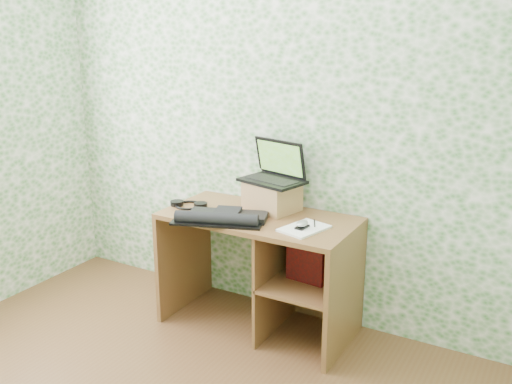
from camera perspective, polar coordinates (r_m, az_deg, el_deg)
The scene contains 10 objects.
wall_back at distance 3.65m, azimuth 2.69°, elevation 7.18°, with size 3.50×3.50×0.00m, color white.
desk at distance 3.60m, azimuth 1.60°, elevation -6.51°, with size 1.20×0.60×0.75m.
riser at distance 3.61m, azimuth 1.61°, elevation -0.42°, with size 0.30×0.25×0.18m, color #A37349.
laptop at distance 3.60m, azimuth 1.94°, elevation 2.05°, with size 0.43×0.35×0.26m.
keyboard at distance 3.42m, azimuth -3.35°, elevation -2.54°, with size 0.55×0.43×0.08m.
headphones at distance 3.72m, azimuth -6.74°, elevation -1.27°, with size 0.24×0.22×0.03m.
notepad at distance 3.30m, azimuth 4.84°, elevation -3.65°, with size 0.19×0.28×0.01m, color white.
mouse at distance 3.28m, azimuth 4.64°, elevation -3.32°, with size 0.06×0.10×0.03m, color #BCBCBF.
pen at distance 3.36m, azimuth 5.87°, elevation -3.11°, with size 0.01×0.01×0.12m, color black.
red_box at distance 3.46m, azimuth 5.13°, elevation -6.61°, with size 0.25×0.08×0.30m, color maroon.
Camera 1 is at (1.63, -1.47, 1.89)m, focal length 40.00 mm.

